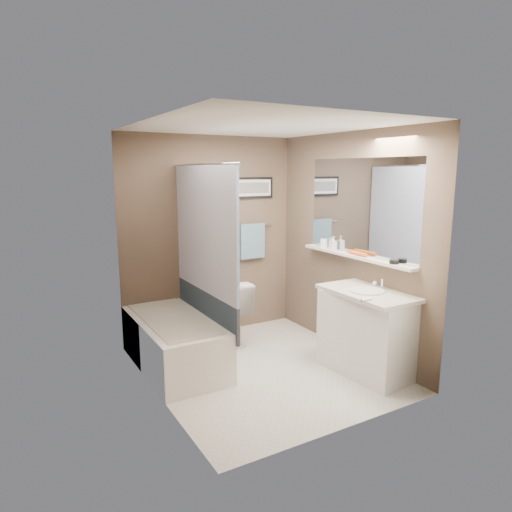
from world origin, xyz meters
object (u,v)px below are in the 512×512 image
candle_bowl_near (394,262)px  hair_brush_front (360,254)px  hair_brush_back (355,253)px  vanity (366,334)px  glass_jar (324,243)px  soap_bottle (333,243)px  toilet (224,310)px  bathtub (173,342)px

candle_bowl_near → hair_brush_front: (0.00, 0.47, 0.00)m
candle_bowl_near → hair_brush_back: hair_brush_back is taller
hair_brush_back → vanity: bearing=-114.0°
vanity → glass_jar: bearing=73.3°
hair_brush_back → soap_bottle: (0.00, 0.36, 0.05)m
candle_bowl_near → soap_bottle: soap_bottle is taller
candle_bowl_near → hair_brush_back: size_ratio=0.41×
vanity → glass_jar: 1.23m
toilet → hair_brush_front: 1.70m
candle_bowl_near → hair_brush_front: 0.47m
vanity → hair_brush_front: 0.83m
hair_brush_front → candle_bowl_near: bearing=-90.0°
glass_jar → toilet: bearing=153.4°
bathtub → candle_bowl_near: size_ratio=16.67×
vanity → hair_brush_back: hair_brush_back is taller
toilet → soap_bottle: bearing=146.0°
vanity → candle_bowl_near: candle_bowl_near is taller
glass_jar → soap_bottle: size_ratio=0.67×
bathtub → hair_brush_front: size_ratio=6.82×
toilet → hair_brush_back: (1.04, -1.05, 0.76)m
candle_bowl_near → soap_bottle: bearing=90.0°
candle_bowl_near → glass_jar: glass_jar is taller
hair_brush_front → bathtub: bearing=156.4°
vanity → glass_jar: glass_jar is taller
toilet → glass_jar: (1.04, -0.52, 0.79)m
candle_bowl_near → soap_bottle: size_ratio=0.61×
hair_brush_front → hair_brush_back: bearing=90.0°
toilet → candle_bowl_near: candle_bowl_near is taller
bathtub → soap_bottle: size_ratio=10.10×
bathtub → toilet: toilet is taller
toilet → hair_brush_front: (1.04, -1.12, 0.76)m
hair_brush_back → soap_bottle: bearing=90.0°
candle_bowl_near → hair_brush_front: hair_brush_front is taller
hair_brush_back → glass_jar: glass_jar is taller
glass_jar → soap_bottle: bearing=-90.0°
hair_brush_front → soap_bottle: soap_bottle is taller
candle_bowl_near → vanity: bearing=144.7°
bathtub → hair_brush_front: 2.14m
toilet → vanity: size_ratio=0.84×
glass_jar → soap_bottle: 0.17m
bathtub → candle_bowl_near: bearing=-34.8°
hair_brush_front → glass_jar: bearing=90.0°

